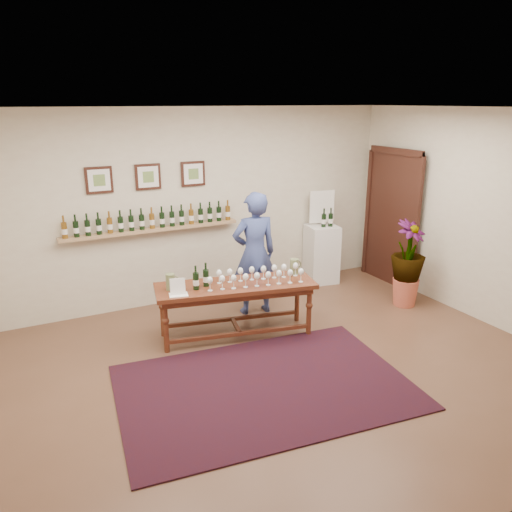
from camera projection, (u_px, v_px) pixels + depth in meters
name	position (u px, v px, depth m)	size (l,w,h in m)	color
ground	(288.00, 368.00, 5.59)	(6.00, 6.00, 0.00)	brown
room_shell	(346.00, 218.00, 7.75)	(6.00, 6.00, 6.00)	beige
rug	(265.00, 387.00, 5.22)	(2.99, 1.99, 0.02)	#440F0C
tasting_table	(236.00, 292.00, 6.21)	(2.06, 1.03, 0.70)	#462611
table_glasses	(254.00, 276.00, 6.18)	(1.33, 0.31, 0.18)	white
table_bottles	(201.00, 275.00, 6.00)	(0.31, 0.17, 0.33)	black
pitcher_left	(170.00, 282.00, 5.96)	(0.13, 0.13, 0.20)	#646F45
pitcher_right	(294.00, 267.00, 6.50)	(0.13, 0.13, 0.21)	#646F45
menu_card	(178.00, 287.00, 5.81)	(0.22, 0.16, 0.20)	white
display_pedestal	(321.00, 254.00, 8.17)	(0.47, 0.47, 0.94)	white
pedestal_bottles	(327.00, 217.00, 7.93)	(0.31, 0.08, 0.31)	black
info_sign	(322.00, 207.00, 8.05)	(0.42, 0.02, 0.58)	white
potted_plant	(408.00, 264.00, 7.15)	(0.72, 0.72, 1.09)	#BB563E
person	(254.00, 254.00, 6.85)	(0.63, 0.41, 1.72)	navy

